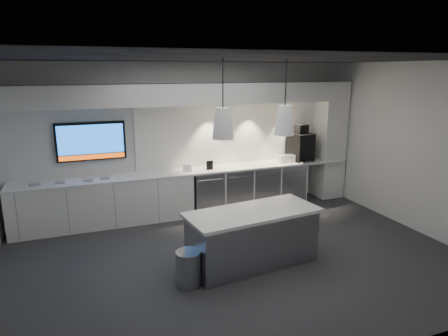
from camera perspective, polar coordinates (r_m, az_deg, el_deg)
name	(u,v)px	position (r m, az deg, el deg)	size (l,w,h in m)	color
floor	(235,258)	(6.38, 1.61, -12.72)	(7.00, 7.00, 0.00)	#323235
ceiling	(237,59)	(5.70, 1.82, 15.34)	(7.00, 7.00, 0.00)	black
wall_back	(189,138)	(8.18, -5.03, 4.31)	(7.00, 7.00, 0.00)	white
wall_front	(342,225)	(3.78, 16.53, -7.77)	(7.00, 7.00, 0.00)	white
wall_right	(418,148)	(7.87, 26.00, 2.57)	(7.00, 7.00, 0.00)	white
back_counter	(194,171)	(8.00, -4.30, -0.43)	(6.80, 0.65, 0.04)	white
left_base_cabinets	(105,202)	(7.83, -16.63, -4.74)	(3.30, 0.63, 0.86)	white
fridge_unit_a	(206,191)	(8.20, -2.56, -3.36)	(0.60, 0.61, 0.85)	#919399
fridge_unit_b	(235,188)	(8.41, 1.52, -2.91)	(0.60, 0.61, 0.85)	#919399
fridge_unit_c	(262,185)	(8.66, 5.39, -2.46)	(0.60, 0.61, 0.85)	#919399
fridge_unit_d	(287,182)	(8.94, 9.02, -2.04)	(0.60, 0.61, 0.85)	#919399
backsplash	(243,132)	(8.55, 2.78, 5.11)	(4.60, 0.03, 1.30)	white
soffit	(192,94)	(7.79, -4.56, 10.51)	(6.90, 0.60, 0.40)	white
column	(329,140)	(9.34, 14.82, 3.86)	(0.55, 0.55, 2.60)	white
wall_tv	(91,141)	(7.82, -18.46, 3.65)	(1.25, 0.07, 0.72)	black
island	(252,237)	(6.06, 4.09, -9.82)	(2.06, 1.07, 0.84)	#919399
bin	(189,268)	(5.58, -5.07, -14.08)	(0.35, 0.35, 0.49)	#919399
coffee_machine	(300,146)	(8.94, 10.84, 3.16)	(0.51, 0.66, 0.80)	black
sign_black	(210,165)	(8.00, -2.07, 0.41)	(0.14, 0.02, 0.18)	black
sign_white	(187,168)	(7.88, -5.29, -0.01)	(0.18, 0.02, 0.14)	white
cup_cluster	(287,158)	(8.75, 8.94, 1.35)	(0.39, 0.18, 0.16)	white
tray_a	(35,184)	(7.69, -25.42, -2.11)	(0.16, 0.16, 0.03)	#979797
tray_b	(60,182)	(7.67, -22.36, -1.85)	(0.16, 0.16, 0.03)	#979797
tray_c	(89,180)	(7.63, -18.79, -1.61)	(0.16, 0.16, 0.03)	#979797
tray_d	(105,178)	(7.69, -16.58, -1.33)	(0.16, 0.16, 0.03)	#979797
pendant_left	(223,123)	(5.41, -0.16, 6.42)	(0.29, 0.29, 1.12)	white
pendant_right	(285,120)	(5.81, 8.64, 6.78)	(0.29, 0.29, 1.12)	white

